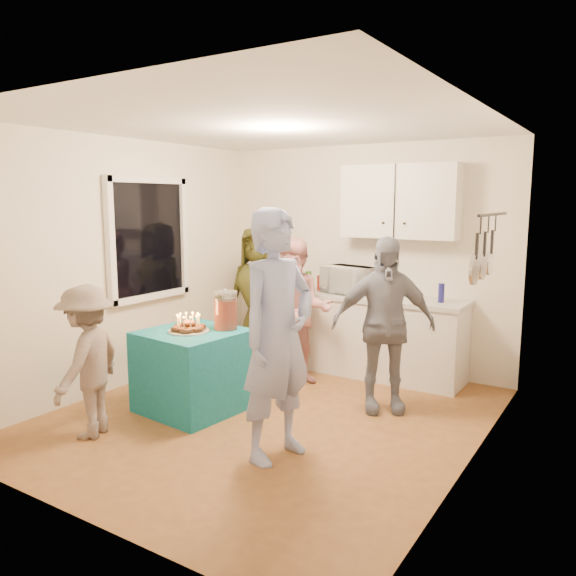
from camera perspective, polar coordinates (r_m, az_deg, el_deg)
The scene contains 19 objects.
floor at distance 5.28m, azimuth -2.08°, elevation -12.94°, with size 4.00×4.00×0.00m, color brown.
ceiling at distance 4.94m, azimuth -2.25°, elevation 16.30°, with size 4.00×4.00×0.00m, color white.
back_wall at distance 6.68m, azimuth 7.58°, elevation 3.12°, with size 3.60×3.60×0.00m, color silver.
left_wall at distance 6.14m, azimuth -16.19°, elevation 2.34°, with size 4.00×4.00×0.00m, color silver.
right_wall at distance 4.21m, azimuth 18.51°, elevation -0.62°, with size 4.00×4.00×0.00m, color silver.
window_night at distance 6.30m, azimuth -14.06°, elevation 4.87°, with size 0.04×1.00×1.20m, color black.
counter at distance 6.48m, azimuth 7.92°, elevation -4.89°, with size 2.20×0.58×0.86m, color white.
countertop at distance 6.38m, azimuth 8.01°, elevation -0.92°, with size 2.24×0.62×0.05m, color beige.
upper_cabinet at distance 6.32m, azimuth 11.29°, elevation 8.61°, with size 1.30×0.30×0.80m, color white.
pot_rack at distance 4.87m, azimuth 19.75°, elevation 4.11°, with size 0.12×1.00×0.60m, color black.
microwave at distance 6.46m, azimuth 6.05°, elevation 0.83°, with size 0.55×0.38×0.31m, color white.
party_table at distance 5.41m, azimuth -9.60°, elevation -8.24°, with size 0.85×0.85×0.76m, color #126C7D.
donut_cake at distance 5.27m, azimuth -10.08°, elevation -3.45°, with size 0.38×0.38×0.18m, color #381C0C, non-canonical shape.
punch_jar at distance 5.31m, azimuth -6.38°, elevation -2.37°, with size 0.22×0.22×0.34m, color red.
man_birthday at distance 4.23m, azimuth -1.07°, elevation -4.86°, with size 0.70×0.46×1.91m, color #95A3D8.
woman_back_left at distance 6.55m, azimuth -2.88°, elevation -0.98°, with size 0.82×0.54×1.68m, color #515317.
woman_back_center at distance 6.01m, azimuth 0.89°, elevation -2.40°, with size 0.77×0.60×1.57m, color #C96971.
woman_back_right at distance 5.29m, azimuth 9.66°, elevation -3.69°, with size 0.96×0.40×1.64m, color black.
child_near_left at distance 4.97m, azimuth -19.70°, elevation -7.04°, with size 0.83×0.48×1.28m, color #665751.
Camera 1 is at (2.77, -4.04, 1.96)m, focal length 35.00 mm.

